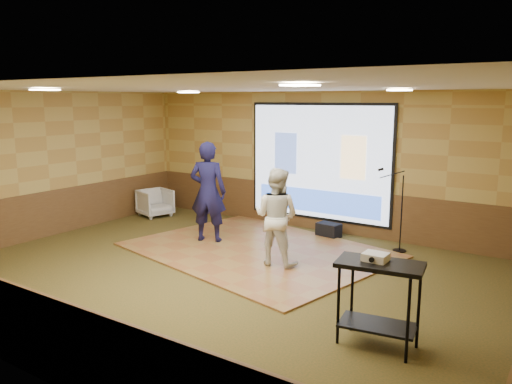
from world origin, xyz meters
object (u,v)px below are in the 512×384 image
Objects in this scene: player_left at (208,192)px; player_right at (276,217)px; duffel_bag at (329,230)px; projector_screen at (318,163)px; av_table at (379,287)px; projector at (376,257)px; dance_floor at (257,250)px; mic_stand at (398,225)px; banquet_chair at (155,203)px.

player_right is at bearing 143.56° from player_left.
player_right is 2.28m from duffel_bag.
projector_screen is at bearing -145.57° from player_left.
projector_screen is at bearing -83.66° from player_right.
projector reaches higher than av_table.
av_table reaches higher than dance_floor.
duffel_bag is at bearing -93.85° from player_right.
av_table is at bearing -36.01° from dance_floor.
dance_floor is (-0.25, -2.03, -1.46)m from projector_screen.
mic_stand reaches higher than av_table.
projector_screen reaches higher than av_table.
player_left is 2.73× the size of banquet_chair.
av_table is 1.38× the size of banquet_chair.
player_left is at bearing 152.15° from av_table.
banquet_chair is (-3.67, 1.03, 0.32)m from dance_floor.
duffel_bag reaches higher than dance_floor.
player_right is at bearing -92.65° from banquet_chair.
projector_screen reaches higher than mic_stand.
player_right is 2.97m from projector.
player_right is 2.51m from mic_stand.
player_right reaches higher than av_table.
projector is at bearing 139.03° from player_right.
projector_screen is 5.30m from av_table.
player_left is 1.95m from player_right.
banquet_chair is at bearing 153.97° from av_table.
projector reaches higher than duffel_bag.
player_left reaches higher than banquet_chair.
player_right is 1.07× the size of mic_stand.
player_right is at bearing -79.15° from projector_screen.
mic_stand is (1.96, -0.56, -0.98)m from projector_screen.
projector_screen is at bearing 124.10° from av_table.
player_left reaches higher than mic_stand.
player_left reaches higher than av_table.
av_table is at bearing 139.36° from player_right.
player_right is 1.65× the size of av_table.
projector is (2.39, -1.76, 0.19)m from player_right.
duffel_bag is (0.71, 1.64, 0.13)m from dance_floor.
player_left is 1.19× the size of player_right.
player_left is 4.24× the size of duffel_bag.
duffel_bag is at bearing 122.49° from projector.
banquet_chair is 4.43m from duffel_bag.
duffel_bag is (-2.41, 3.93, -0.91)m from projector.
dance_floor is 1.24m from player_right.
banquet_chair is at bearing -44.40° from player_left.
projector_screen is 1.46m from duffel_bag.
player_right is (1.88, -0.50, -0.16)m from player_left.
projector_screen is 2.12× the size of mic_stand.
banquet_chair is at bearing -165.70° from projector_screen.
projector_screen is 2.67m from player_right.
banquet_chair is at bearing 173.14° from mic_stand.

